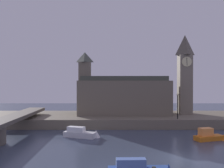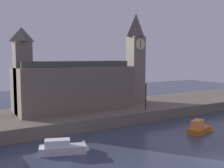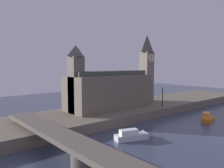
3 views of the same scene
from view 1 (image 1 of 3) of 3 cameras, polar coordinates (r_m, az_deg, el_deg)
The scene contains 7 objects.
ground_plane at distance 26.32m, azimuth 15.19°, elevation -15.66°, with size 120.00×120.00×0.00m, color #384256.
far_embankment at distance 45.35m, azimuth 8.50°, elevation -7.75°, with size 70.00×12.00×1.50m, color #6B6051.
clock_tower at distance 47.99m, azimuth 16.01°, elevation 2.44°, with size 2.51×2.54×14.22m.
parliament_hall at distance 45.44m, azimuth 2.12°, elevation -2.49°, with size 16.11×6.42×11.03m.
streetlamp at distance 40.99m, azimuth 14.51°, elevation -4.14°, with size 0.36×0.36×3.96m.
boat_ferry_white at distance 34.21m, azimuth -6.52°, elevation -10.94°, with size 5.19×2.78×1.53m.
boat_patrol_orange at distance 34.76m, azimuth 21.51°, elevation -10.83°, with size 4.65×2.50×1.68m.
Camera 1 is at (-6.63, -24.37, 7.39)m, focal length 40.84 mm.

